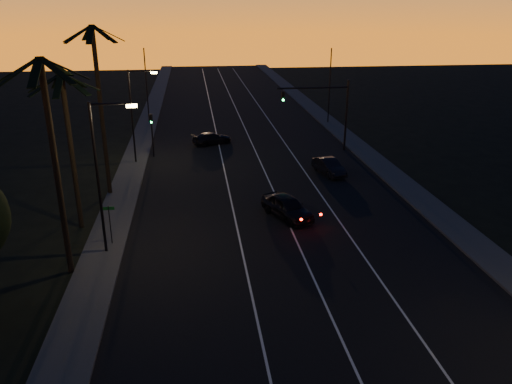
{
  "coord_description": "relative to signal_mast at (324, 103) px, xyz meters",
  "views": [
    {
      "loc": [
        -5.54,
        -7.29,
        13.83
      ],
      "look_at": [
        -1.76,
        22.35,
        2.56
      ],
      "focal_mm": 35.0,
      "sensor_mm": 36.0,
      "label": 1
    }
  ],
  "objects": [
    {
      "name": "far_pole_right",
      "position": [
        3.86,
        12.01,
        -0.28
      ],
      "size": [
        0.14,
        0.14,
        9.0
      ],
      "primitive_type": "cylinder",
      "color": "black",
      "rests_on": "ground"
    },
    {
      "name": "signal_post",
      "position": [
        -16.64,
        -0.01,
        -1.89
      ],
      "size": [
        0.28,
        0.37,
        4.2
      ],
      "color": "black",
      "rests_on": "ground"
    },
    {
      "name": "sidewalk_right",
      "position": [
        4.06,
        -9.99,
        -4.7
      ],
      "size": [
        2.4,
        170.0,
        0.16
      ],
      "primitive_type": "cube",
      "color": "#353533",
      "rests_on": "ground"
    },
    {
      "name": "road",
      "position": [
        -7.14,
        -9.99,
        -4.78
      ],
      "size": [
        20.0,
        170.0,
        0.01
      ],
      "primitive_type": "cube",
      "color": "black",
      "rests_on": "ground"
    },
    {
      "name": "lane_stripe_left",
      "position": [
        -10.14,
        -9.99,
        -4.76
      ],
      "size": [
        0.12,
        160.0,
        0.01
      ],
      "primitive_type": "cube",
      "color": "silver",
      "rests_on": "road"
    },
    {
      "name": "palm_far",
      "position": [
        -19.34,
        -9.99,
        2.83
      ],
      "size": [
        4.25,
        4.16,
        12.53
      ],
      "color": "black",
      "rests_on": "ground"
    },
    {
      "name": "far_pole_left",
      "position": [
        -18.14,
        15.01,
        -0.28
      ],
      "size": [
        0.14,
        0.14,
        9.0
      ],
      "primitive_type": "cylinder",
      "color": "black",
      "rests_on": "ground"
    },
    {
      "name": "streetlight_left_near",
      "position": [
        -17.84,
        -19.99,
        0.54
      ],
      "size": [
        2.55,
        0.26,
        9.0
      ],
      "color": "black",
      "rests_on": "ground"
    },
    {
      "name": "streetlight_left_far",
      "position": [
        -17.82,
        -1.99,
        0.28
      ],
      "size": [
        2.55,
        0.26,
        8.5
      ],
      "color": "black",
      "rests_on": "ground"
    },
    {
      "name": "signal_mast",
      "position": [
        0.0,
        0.0,
        0.0
      ],
      "size": [
        7.1,
        0.41,
        7.0
      ],
      "color": "black",
      "rests_on": "ground"
    },
    {
      "name": "sidewalk_left",
      "position": [
        -18.34,
        -9.99,
        -4.7
      ],
      "size": [
        2.4,
        170.0,
        0.16
      ],
      "primitive_type": "cube",
      "color": "#353533",
      "rests_on": "ground"
    },
    {
      "name": "street_sign",
      "position": [
        -17.94,
        -18.99,
        -3.13
      ],
      "size": [
        0.7,
        0.06,
        2.6
      ],
      "color": "black",
      "rests_on": "ground"
    },
    {
      "name": "lane_stripe_right",
      "position": [
        -3.14,
        -9.99,
        -4.76
      ],
      "size": [
        0.12,
        160.0,
        0.01
      ],
      "primitive_type": "cube",
      "color": "silver",
      "rests_on": "road"
    },
    {
      "name": "cross_car",
      "position": [
        -10.82,
        3.89,
        -4.16
      ],
      "size": [
        4.55,
        3.25,
        1.22
      ],
      "color": "black",
      "rests_on": "road"
    },
    {
      "name": "palm_near",
      "position": [
        -19.74,
        -21.99,
        2.29
      ],
      "size": [
        4.25,
        4.16,
        11.53
      ],
      "color": "black",
      "rests_on": "ground"
    },
    {
      "name": "lane_stripe_mid",
      "position": [
        -6.64,
        -9.99,
        -4.76
      ],
      "size": [
        0.12,
        160.0,
        0.01
      ],
      "primitive_type": "cube",
      "color": "silver",
      "rests_on": "road"
    },
    {
      "name": "lead_car",
      "position": [
        -6.54,
        -16.11,
        -3.99
      ],
      "size": [
        3.65,
        5.36,
        1.56
      ],
      "color": "black",
      "rests_on": "road"
    },
    {
      "name": "right_car",
      "position": [
        -1.21,
        -7.3,
        -4.1
      ],
      "size": [
        2.32,
        4.29,
        1.34
      ],
      "color": "black",
      "rests_on": "road"
    },
    {
      "name": "palm_mid",
      "position": [
        -20.34,
        -15.99,
        1.47
      ],
      "size": [
        4.25,
        4.16,
        10.03
      ],
      "color": "black",
      "rests_on": "ground"
    }
  ]
}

